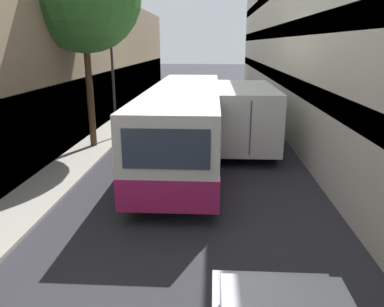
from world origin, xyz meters
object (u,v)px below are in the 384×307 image
at_px(bus, 185,122).
at_px(panel_van, 183,97).
at_px(box_truck, 242,111).
at_px(street_lamp, 111,37).

xyz_separation_m(bus, panel_van, (-0.92, 10.68, -0.49)).
height_order(bus, box_truck, bus).
bearing_deg(box_truck, panel_van, 112.88).
xyz_separation_m(panel_van, street_lamp, (-2.69, -7.51, 3.73)).
bearing_deg(bus, street_lamp, 138.65).
xyz_separation_m(box_truck, street_lamp, (-6.04, 0.43, 3.27)).
height_order(bus, panel_van, bus).
bearing_deg(box_truck, street_lamp, 175.92).
relative_size(bus, box_truck, 1.45).
bearing_deg(panel_van, box_truck, -67.12).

